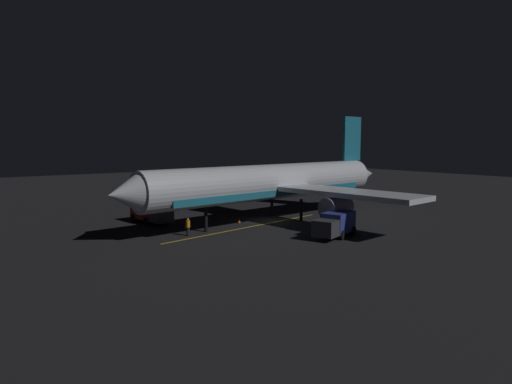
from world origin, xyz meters
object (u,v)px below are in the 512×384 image
object	(u,v)px
baggage_truck	(150,212)
catering_truck	(335,225)
airliner	(274,183)
traffic_cone_near_right	(186,227)
ground_crew_worker	(188,227)
traffic_cone_near_left	(239,221)

from	to	relation	value
baggage_truck	catering_truck	bearing A→B (deg)	-147.09
airliner	traffic_cone_near_right	world-z (taller)	airliner
airliner	ground_crew_worker	distance (m)	12.67
baggage_truck	catering_truck	world-z (taller)	baggage_truck
ground_crew_worker	traffic_cone_near_left	bearing A→B (deg)	-70.08
airliner	baggage_truck	world-z (taller)	airliner
catering_truck	ground_crew_worker	bearing A→B (deg)	51.24
airliner	ground_crew_worker	size ratio (longest dim) A/B	23.05
catering_truck	traffic_cone_near_left	world-z (taller)	catering_truck
airliner	traffic_cone_near_left	bearing A→B (deg)	75.91
airliner	catering_truck	world-z (taller)	airliner
catering_truck	traffic_cone_near_right	size ratio (longest dim) A/B	10.51
catering_truck	traffic_cone_near_left	size ratio (longest dim) A/B	10.51
catering_truck	traffic_cone_near_left	xyz separation A→B (m)	(11.71, 3.14, -0.96)
traffic_cone_near_right	traffic_cone_near_left	bearing A→B (deg)	-93.46
baggage_truck	catering_truck	distance (m)	20.69
catering_truck	traffic_cone_near_left	bearing A→B (deg)	15.00
baggage_truck	traffic_cone_near_left	xyz separation A→B (m)	(-5.66, -8.10, -1.01)
baggage_truck	ground_crew_worker	size ratio (longest dim) A/B	3.53
baggage_truck	traffic_cone_near_left	world-z (taller)	baggage_truck
baggage_truck	traffic_cone_near_right	distance (m)	5.60
airliner	baggage_truck	bearing A→B (deg)	61.35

